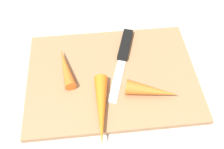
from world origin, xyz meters
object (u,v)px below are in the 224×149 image
carrot_longest (101,109)px  knife (124,49)px  carrot_medium (66,67)px  carrot_shortest (152,91)px  cutting_board (112,76)px

carrot_longest → knife: bearing=161.1°
carrot_medium → carrot_shortest: (0.17, -0.08, 0.00)m
knife → carrot_longest: size_ratio=1.37×
carrot_shortest → carrot_medium: bearing=171.4°
knife → carrot_shortest: carrot_shortest is taller
carrot_longest → carrot_shortest: bearing=109.7°
knife → carrot_medium: bearing=-54.3°
cutting_board → carrot_longest: 0.10m
carrot_longest → carrot_medium: bearing=-144.4°
knife → carrot_medium: (-0.13, -0.04, 0.01)m
carrot_longest → cutting_board: bearing=165.5°
knife → carrot_longest: bearing=-5.3°
knife → carrot_medium: 0.14m
carrot_medium → carrot_longest: bearing=-160.0°
carrot_medium → carrot_longest: (0.07, -0.11, 0.00)m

